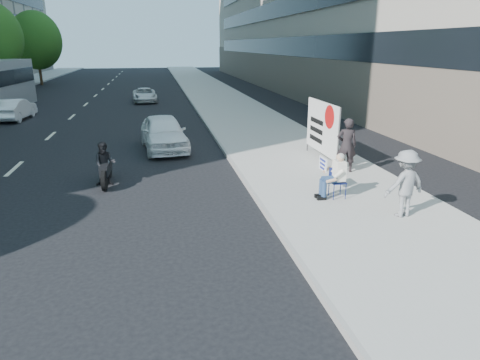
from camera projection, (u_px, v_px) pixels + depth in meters
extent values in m
plane|color=black|center=(223.00, 252.00, 9.39)|extent=(160.00, 160.00, 0.00)
cube|color=#A29E97|center=(236.00, 111.00, 28.81)|extent=(5.00, 120.00, 0.15)
cylinder|color=#382616|center=(40.00, 73.00, 47.64)|extent=(0.30, 0.30, 2.62)
ellipsoid|color=#194612|center=(36.00, 40.00, 46.59)|extent=(5.40, 5.40, 6.21)
cylinder|color=navy|center=(334.00, 192.00, 12.03)|extent=(0.02, 0.02, 0.45)
cylinder|color=navy|center=(346.00, 192.00, 12.09)|extent=(0.02, 0.02, 0.45)
cylinder|color=navy|center=(329.00, 188.00, 12.36)|extent=(0.02, 0.02, 0.45)
cylinder|color=navy|center=(340.00, 188.00, 12.43)|extent=(0.02, 0.02, 0.45)
cube|color=navy|center=(338.00, 182.00, 12.15)|extent=(0.40, 0.40, 0.03)
cube|color=navy|center=(335.00, 174.00, 12.28)|extent=(0.40, 0.02, 0.40)
cylinder|color=navy|center=(332.00, 181.00, 11.99)|extent=(0.44, 0.17, 0.17)
cylinder|color=navy|center=(324.00, 189.00, 12.02)|extent=(0.14, 0.14, 0.46)
cube|color=black|center=(322.00, 198.00, 12.09)|extent=(0.26, 0.11, 0.10)
cylinder|color=navy|center=(329.00, 179.00, 12.18)|extent=(0.44, 0.17, 0.17)
cylinder|color=navy|center=(321.00, 187.00, 12.21)|extent=(0.14, 0.14, 0.46)
cube|color=black|center=(319.00, 196.00, 12.28)|extent=(0.26, 0.11, 0.10)
cube|color=white|center=(339.00, 170.00, 12.05)|extent=(0.26, 0.42, 0.56)
sphere|color=tan|center=(340.00, 158.00, 11.94)|extent=(0.23, 0.23, 0.23)
ellipsoid|color=gray|center=(341.00, 157.00, 11.94)|extent=(0.22, 0.24, 0.19)
ellipsoid|color=gray|center=(337.00, 160.00, 11.95)|extent=(0.10, 0.14, 0.13)
cylinder|color=white|center=(339.00, 174.00, 11.82)|extent=(0.30, 0.10, 0.25)
cylinder|color=tan|center=(331.00, 181.00, 11.83)|extent=(0.29, 0.09, 0.14)
cylinder|color=white|center=(333.00, 167.00, 12.28)|extent=(0.26, 0.20, 0.32)
cylinder|color=tan|center=(327.00, 170.00, 12.41)|extent=(0.30, 0.21, 0.18)
cube|color=white|center=(323.00, 164.00, 12.50)|extent=(0.03, 0.55, 0.40)
imported|color=gray|center=(405.00, 184.00, 10.74)|extent=(1.20, 0.81, 1.73)
imported|color=black|center=(347.00, 145.00, 14.54)|extent=(0.77, 0.60, 1.86)
cylinder|color=#4C4C4C|center=(339.00, 140.00, 14.59)|extent=(0.06, 0.06, 2.20)
cylinder|color=#4C4C4C|center=(308.00, 124.00, 17.40)|extent=(0.06, 0.06, 2.20)
cube|color=silver|center=(322.00, 127.00, 15.94)|extent=(0.04, 3.00, 1.90)
cylinder|color=#A50C0C|center=(329.00, 117.00, 15.13)|extent=(0.01, 0.84, 0.84)
cube|color=black|center=(317.00, 121.00, 16.36)|extent=(0.01, 1.30, 0.18)
cube|color=black|center=(316.00, 130.00, 16.47)|extent=(0.01, 1.30, 0.18)
cube|color=black|center=(316.00, 139.00, 16.57)|extent=(0.01, 1.30, 0.18)
imported|color=white|center=(164.00, 133.00, 18.38)|extent=(2.19, 4.49, 1.47)
imported|color=white|center=(15.00, 109.00, 25.74)|extent=(1.62, 3.91, 1.26)
imported|color=silver|center=(145.00, 95.00, 33.78)|extent=(2.00, 3.98, 1.08)
cylinder|color=black|center=(104.00, 181.00, 13.23)|extent=(0.15, 0.64, 0.64)
cylinder|color=black|center=(109.00, 169.00, 14.54)|extent=(0.15, 0.64, 0.64)
cube|color=black|center=(106.00, 168.00, 13.82)|extent=(0.30, 1.21, 0.35)
imported|color=black|center=(105.00, 164.00, 13.68)|extent=(0.72, 0.57, 1.42)
cube|color=black|center=(3.00, 79.00, 28.02)|extent=(0.96, 11.47, 1.00)
cylinder|color=black|center=(22.00, 99.00, 31.81)|extent=(0.33, 1.02, 1.00)
cylinder|color=black|center=(27.00, 96.00, 33.21)|extent=(0.33, 1.02, 1.00)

